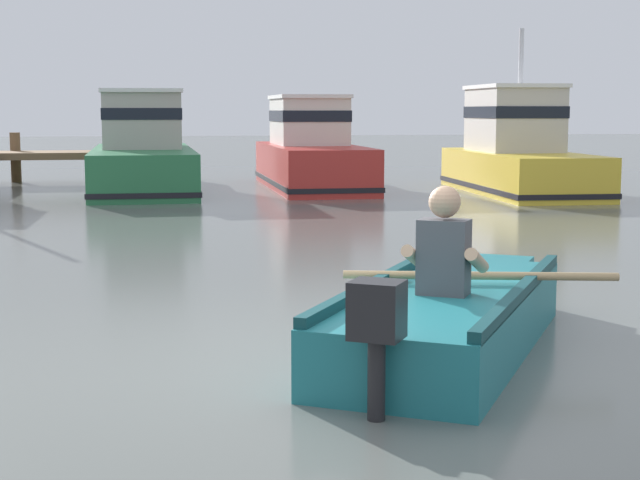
% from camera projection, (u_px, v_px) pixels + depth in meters
% --- Properties ---
extents(ground_plane, '(120.00, 120.00, 0.00)m').
position_uv_depth(ground_plane, '(293.00, 364.00, 6.56)').
color(ground_plane, slate).
extents(rowboat_with_person, '(2.56, 3.42, 1.19)m').
position_uv_depth(rowboat_with_person, '(450.00, 315.00, 6.94)').
color(rowboat_with_person, '#1E727A').
rests_on(rowboat_with_person, ground).
extents(moored_boat_green, '(2.16, 6.55, 2.15)m').
position_uv_depth(moored_boat_green, '(143.00, 153.00, 20.96)').
color(moored_boat_green, '#287042').
rests_on(moored_boat_green, ground).
extents(moored_boat_red, '(1.92, 5.70, 2.04)m').
position_uv_depth(moored_boat_red, '(311.00, 153.00, 21.50)').
color(moored_boat_red, '#B72D28').
rests_on(moored_boat_red, ground).
extents(moored_boat_yellow, '(2.15, 5.43, 3.36)m').
position_uv_depth(moored_boat_yellow, '(518.00, 153.00, 20.22)').
color(moored_boat_yellow, gold).
rests_on(moored_boat_yellow, ground).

